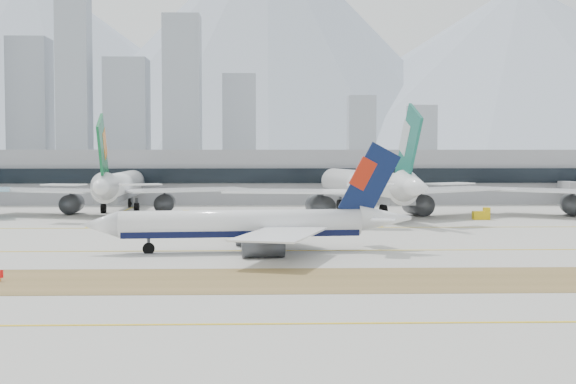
{
  "coord_description": "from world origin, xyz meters",
  "views": [
    {
      "loc": [
        -7.58,
        -122.84,
        14.88
      ],
      "look_at": [
        -3.25,
        18.0,
        7.5
      ],
      "focal_mm": 50.0,
      "sensor_mm": 36.0,
      "label": 1
    }
  ],
  "objects_px": {
    "taxiing_airliner": "(253,225)",
    "terminal": "(289,175)",
    "widebody_cathay": "(368,188)",
    "widebody_eva": "(119,188)"
  },
  "relations": [
    {
      "from": "taxiing_airliner",
      "to": "terminal",
      "type": "relative_size",
      "value": 0.17
    },
    {
      "from": "terminal",
      "to": "widebody_eva",
      "type": "bearing_deg",
      "value": -130.66
    },
    {
      "from": "terminal",
      "to": "widebody_cathay",
      "type": "bearing_deg",
      "value": -74.84
    },
    {
      "from": "taxiing_airliner",
      "to": "terminal",
      "type": "height_order",
      "value": "taxiing_airliner"
    },
    {
      "from": "taxiing_airliner",
      "to": "widebody_cathay",
      "type": "height_order",
      "value": "widebody_cathay"
    },
    {
      "from": "widebody_eva",
      "to": "terminal",
      "type": "distance_m",
      "value": 63.77
    },
    {
      "from": "taxiing_airliner",
      "to": "widebody_eva",
      "type": "height_order",
      "value": "widebody_eva"
    },
    {
      "from": "taxiing_airliner",
      "to": "widebody_eva",
      "type": "distance_m",
      "value": 79.43
    },
    {
      "from": "taxiing_airliner",
      "to": "widebody_cathay",
      "type": "bearing_deg",
      "value": -117.21
    },
    {
      "from": "widebody_cathay",
      "to": "terminal",
      "type": "bearing_deg",
      "value": 3.26
    }
  ]
}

